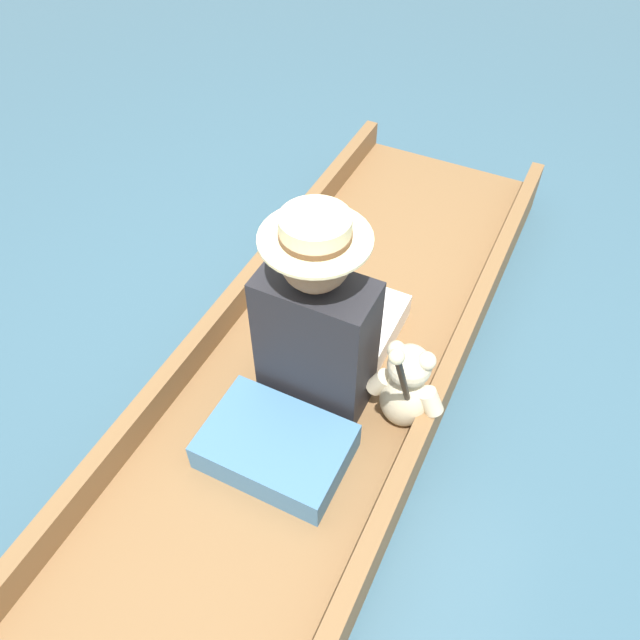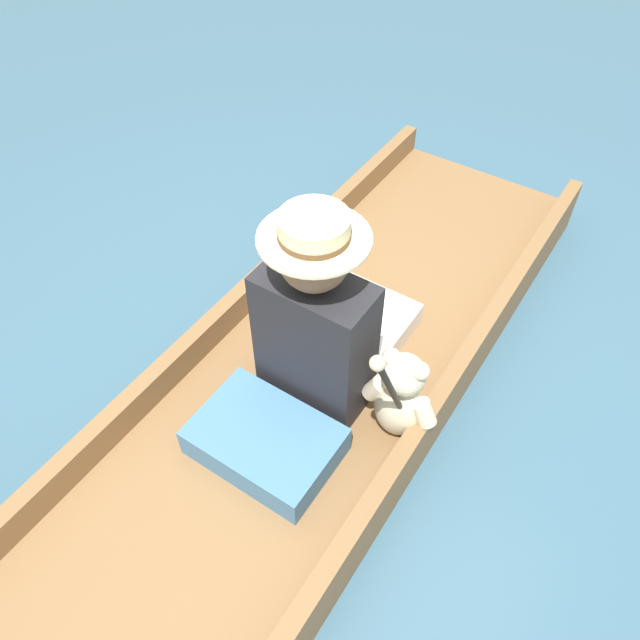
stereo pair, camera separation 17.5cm
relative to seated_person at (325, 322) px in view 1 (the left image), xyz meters
name	(u,v)px [view 1 (the left image)]	position (x,y,z in m)	size (l,w,h in m)	color
ground_plane	(317,398)	(-0.03, 0.00, -0.46)	(16.00, 16.00, 0.00)	#385B70
punt_boat	(317,385)	(-0.03, 0.00, -0.38)	(0.96, 3.17, 0.27)	brown
seat_cushion	(276,446)	(0.00, -0.37, -0.26)	(0.48, 0.33, 0.12)	teal
seated_person	(325,322)	(0.00, 0.00, 0.00)	(0.39, 0.68, 0.81)	white
teddy_bear	(406,388)	(0.33, -0.04, -0.13)	(0.28, 0.16, 0.40)	beige
wine_glass	(285,299)	(-0.30, 0.25, -0.25)	(0.09, 0.09, 0.09)	silver
walking_cane	(403,382)	(0.35, -0.18, 0.08)	(0.04, 0.33, 0.68)	black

